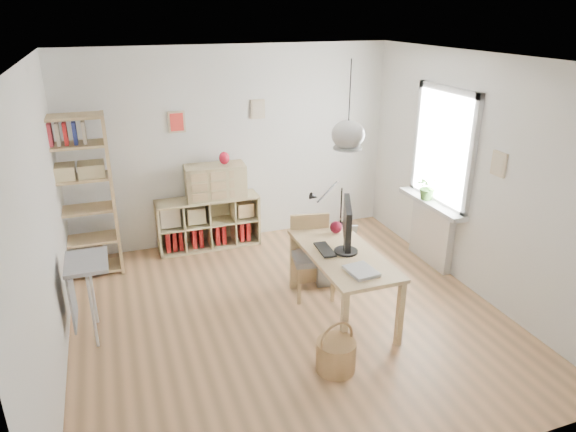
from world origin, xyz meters
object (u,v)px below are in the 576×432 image
object	(u,v)px
chair	(312,251)
monitor	(347,225)
tall_bookshelf	(78,191)
storage_chest	(338,263)
desk	(343,260)
cube_shelf	(207,226)
drawer_chest	(215,181)

from	to	relation	value
chair	monitor	xyz separation A→B (m)	(0.15, -0.57, 0.53)
tall_bookshelf	storage_chest	world-z (taller)	tall_bookshelf
monitor	tall_bookshelf	bearing A→B (deg)	166.53
desk	cube_shelf	size ratio (longest dim) A/B	1.07
monitor	storage_chest	bearing A→B (deg)	92.76
monitor	drawer_chest	bearing A→B (deg)	135.64
cube_shelf	drawer_chest	distance (m)	0.67
storage_chest	drawer_chest	bearing A→B (deg)	144.39
desk	chair	world-z (taller)	chair
cube_shelf	tall_bookshelf	size ratio (longest dim) A/B	0.70
cube_shelf	chair	size ratio (longest dim) A/B	1.51
chair	drawer_chest	world-z (taller)	drawer_chest
chair	cube_shelf	bearing A→B (deg)	128.84
chair	storage_chest	bearing A→B (deg)	36.45
storage_chest	monitor	xyz separation A→B (m)	(-0.29, -0.78, 0.86)
tall_bookshelf	storage_chest	xyz separation A→B (m)	(2.91, -1.17, -0.89)
cube_shelf	storage_chest	xyz separation A→B (m)	(1.35, -1.45, -0.10)
cube_shelf	tall_bookshelf	bearing A→B (deg)	-169.81
desk	cube_shelf	world-z (taller)	desk
tall_bookshelf	chair	world-z (taller)	tall_bookshelf
tall_bookshelf	storage_chest	bearing A→B (deg)	-21.96
tall_bookshelf	storage_chest	size ratio (longest dim) A/B	2.63
cube_shelf	chair	xyz separation A→B (m)	(0.90, -1.67, 0.23)
storage_chest	tall_bookshelf	bearing A→B (deg)	172.20
tall_bookshelf	drawer_chest	bearing A→B (deg)	7.96
cube_shelf	chair	world-z (taller)	chair
desk	monitor	bearing A→B (deg)	-15.05
desk	storage_chest	distance (m)	0.96
cube_shelf	monitor	size ratio (longest dim) A/B	2.35
cube_shelf	tall_bookshelf	xyz separation A→B (m)	(-1.56, -0.28, 0.79)
desk	cube_shelf	bearing A→B (deg)	114.61
desk	monitor	distance (m)	0.40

